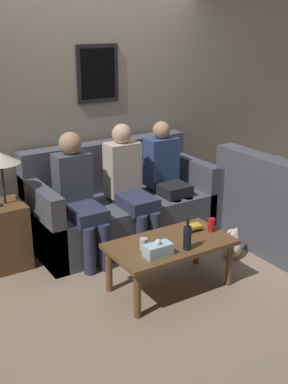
{
  "coord_description": "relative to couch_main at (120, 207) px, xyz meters",
  "views": [
    {
      "loc": [
        -2.33,
        -3.67,
        2.24
      ],
      "look_at": [
        -0.08,
        -0.07,
        0.71
      ],
      "focal_mm": 45.0,
      "sensor_mm": 36.0,
      "label": 1
    }
  ],
  "objects": [
    {
      "name": "soda_can",
      "position": [
        0.28,
        -1.19,
        0.16
      ],
      "size": [
        0.07,
        0.07,
        0.12
      ],
      "color": "red",
      "rests_on": "coffee_table"
    },
    {
      "name": "tissue_box",
      "position": [
        -0.39,
        -1.33,
        0.16
      ],
      "size": [
        0.23,
        0.12,
        0.15
      ],
      "color": "silver",
      "rests_on": "coffee_table"
    },
    {
      "name": "teddy_bear",
      "position": [
        0.69,
        -1.03,
        -0.21
      ],
      "size": [
        0.19,
        0.19,
        0.3
      ],
      "color": "beige",
      "rests_on": "ground_plane"
    },
    {
      "name": "person_right",
      "position": [
        0.51,
        -0.14,
        0.33
      ],
      "size": [
        0.34,
        0.57,
        1.22
      ],
      "color": "black",
      "rests_on": "ground_plane"
    },
    {
      "name": "couch_main",
      "position": [
        0.0,
        0.0,
        0.0
      ],
      "size": [
        1.94,
        0.91,
        1.0
      ],
      "color": "#4C4C56",
      "rests_on": "ground_plane"
    },
    {
      "name": "wine_bottle",
      "position": [
        -0.13,
        -1.36,
        0.21
      ],
      "size": [
        0.07,
        0.07,
        0.29
      ],
      "color": "black",
      "rests_on": "coffee_table"
    },
    {
      "name": "book_stack",
      "position": [
        0.15,
        -1.09,
        0.13
      ],
      "size": [
        0.14,
        0.1,
        0.06
      ],
      "color": "black",
      "rests_on": "coffee_table"
    },
    {
      "name": "person_left",
      "position": [
        -0.57,
        -0.22,
        0.34
      ],
      "size": [
        0.34,
        0.66,
        1.24
      ],
      "color": "#2D334C",
      "rests_on": "ground_plane"
    },
    {
      "name": "person_middle",
      "position": [
        -0.02,
        -0.23,
        0.34
      ],
      "size": [
        0.34,
        0.66,
        1.26
      ],
      "color": "#2D334C",
      "rests_on": "ground_plane"
    },
    {
      "name": "wall_back",
      "position": [
        0.0,
        0.47,
        0.96
      ],
      "size": [
        9.0,
        0.08,
        2.6
      ],
      "color": "#9E937F",
      "rests_on": "ground_plane"
    },
    {
      "name": "side_table_with_lamp",
      "position": [
        -1.27,
        -0.01,
        0.05
      ],
      "size": [
        0.44,
        0.42,
        1.12
      ],
      "color": "brown",
      "rests_on": "ground_plane"
    },
    {
      "name": "coffee_table",
      "position": [
        -0.16,
        -1.18,
        0.04
      ],
      "size": [
        1.07,
        0.59,
        0.44
      ],
      "color": "brown",
      "rests_on": "ground_plane"
    },
    {
      "name": "drinking_glass",
      "position": [
        -0.43,
        -1.17,
        0.15
      ],
      "size": [
        0.07,
        0.07,
        0.1
      ],
      "color": "silver",
      "rests_on": "coffee_table"
    },
    {
      "name": "ground_plane",
      "position": [
        0.0,
        -0.55,
        -0.34
      ],
      "size": [
        16.0,
        16.0,
        0.0
      ],
      "primitive_type": "plane",
      "color": "gray"
    }
  ]
}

